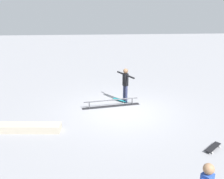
{
  "coord_description": "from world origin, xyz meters",
  "views": [
    {
      "loc": [
        1.22,
        10.19,
        4.5
      ],
      "look_at": [
        0.41,
        -0.02,
        1.0
      ],
      "focal_mm": 39.86,
      "sensor_mm": 36.0,
      "label": 1
    }
  ],
  "objects_px": {
    "loose_skateboard_black": "(213,147)",
    "skate_ledge": "(29,128)",
    "grind_rail": "(111,103)",
    "skater_main": "(125,83)",
    "skateboard_main": "(120,100)"
  },
  "relations": [
    {
      "from": "skater_main",
      "to": "loose_skateboard_black",
      "type": "distance_m",
      "value": 5.03
    },
    {
      "from": "skateboard_main",
      "to": "skate_ledge",
      "type": "bearing_deg",
      "value": -100.76
    },
    {
      "from": "skateboard_main",
      "to": "loose_skateboard_black",
      "type": "relative_size",
      "value": 0.97
    },
    {
      "from": "grind_rail",
      "to": "loose_skateboard_black",
      "type": "relative_size",
      "value": 3.68
    },
    {
      "from": "skate_ledge",
      "to": "loose_skateboard_black",
      "type": "distance_m",
      "value": 6.56
    },
    {
      "from": "skate_ledge",
      "to": "loose_skateboard_black",
      "type": "bearing_deg",
      "value": 164.57
    },
    {
      "from": "loose_skateboard_black",
      "to": "skate_ledge",
      "type": "bearing_deg",
      "value": -55.46
    },
    {
      "from": "skate_ledge",
      "to": "grind_rail",
      "type": "bearing_deg",
      "value": -146.64
    },
    {
      "from": "grind_rail",
      "to": "skateboard_main",
      "type": "relative_size",
      "value": 3.78
    },
    {
      "from": "grind_rail",
      "to": "skater_main",
      "type": "height_order",
      "value": "skater_main"
    },
    {
      "from": "grind_rail",
      "to": "skate_ledge",
      "type": "height_order",
      "value": "grind_rail"
    },
    {
      "from": "skate_ledge",
      "to": "skater_main",
      "type": "xyz_separation_m",
      "value": [
        -3.98,
        -2.61,
        0.84
      ]
    },
    {
      "from": "skater_main",
      "to": "skateboard_main",
      "type": "bearing_deg",
      "value": 30.12
    },
    {
      "from": "grind_rail",
      "to": "loose_skateboard_black",
      "type": "bearing_deg",
      "value": 118.96
    },
    {
      "from": "grind_rail",
      "to": "skate_ledge",
      "type": "distance_m",
      "value": 3.91
    }
  ]
}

